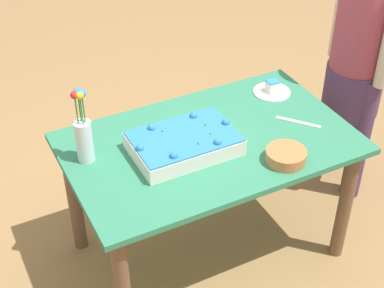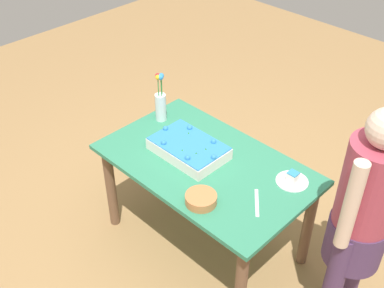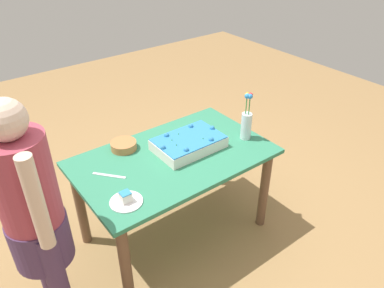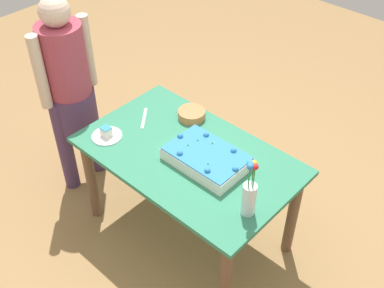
% 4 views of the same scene
% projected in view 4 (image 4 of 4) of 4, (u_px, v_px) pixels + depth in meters
% --- Properties ---
extents(ground_plane, '(8.00, 8.00, 0.00)m').
position_uv_depth(ground_plane, '(188.00, 230.00, 3.40)').
color(ground_plane, '#9B7548').
extents(dining_table, '(1.34, 0.82, 0.72)m').
position_uv_depth(dining_table, '(188.00, 168.00, 3.01)').
color(dining_table, '#317F5D').
rests_on(dining_table, ground_plane).
extents(sheet_cake, '(0.47, 0.31, 0.11)m').
position_uv_depth(sheet_cake, '(207.00, 158.00, 2.84)').
color(sheet_cake, white).
rests_on(sheet_cake, dining_table).
extents(serving_plate_with_slice, '(0.19, 0.19, 0.07)m').
position_uv_depth(serving_plate_with_slice, '(107.00, 134.00, 3.05)').
color(serving_plate_with_slice, white).
rests_on(serving_plate_with_slice, dining_table).
extents(cake_knife, '(0.16, 0.18, 0.00)m').
position_uv_depth(cake_knife, '(144.00, 118.00, 3.21)').
color(cake_knife, silver).
rests_on(cake_knife, dining_table).
extents(flower_vase, '(0.08, 0.08, 0.36)m').
position_uv_depth(flower_vase, '(249.00, 195.00, 2.49)').
color(flower_vase, silver).
rests_on(flower_vase, dining_table).
extents(fruit_bowl, '(0.18, 0.18, 0.06)m').
position_uv_depth(fruit_bowl, '(192.00, 114.00, 3.20)').
color(fruit_bowl, '#BE7442').
rests_on(fruit_bowl, dining_table).
extents(person_standing, '(0.31, 0.45, 1.49)m').
position_uv_depth(person_standing, '(69.00, 85.00, 3.27)').
color(person_standing, '#4A3257').
rests_on(person_standing, ground_plane).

